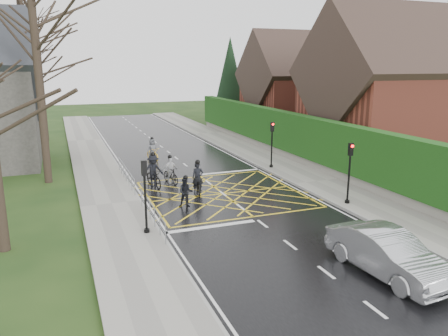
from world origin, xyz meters
TOP-DOWN VIEW (x-y plane):
  - ground at (0.00, 0.00)m, footprint 120.00×120.00m
  - road at (0.00, 0.00)m, footprint 9.00×80.00m
  - sidewalk_right at (6.00, 0.00)m, footprint 3.00×80.00m
  - sidewalk_left at (-6.00, 0.00)m, footprint 3.00×80.00m
  - stone_wall at (7.75, 6.00)m, footprint 0.50×38.00m
  - hedge at (7.75, 6.00)m, footprint 0.90×38.00m
  - house_near at (14.75, 4.00)m, footprint 11.80×9.80m
  - house_far at (14.75, 18.00)m, footprint 9.80×8.80m
  - conifer at (10.75, 26.00)m, footprint 4.60×4.60m
  - tree_near at (-9.00, 6.00)m, footprint 9.24×9.24m
  - tree_mid at (-10.00, 14.00)m, footprint 10.08×10.08m
  - tree_far at (-9.30, 22.00)m, footprint 8.40×8.40m
  - railing_south at (-4.65, -3.50)m, footprint 0.05×5.04m
  - railing_north at (-4.65, 4.00)m, footprint 0.05×6.04m
  - traffic_light_ne at (5.10, 4.20)m, footprint 0.24×0.31m
  - traffic_light_se at (5.10, -4.20)m, footprint 0.24×0.31m
  - traffic_light_sw at (-5.10, -4.50)m, footprint 0.24×0.31m
  - cyclist_rear at (-1.24, 0.57)m, footprint 1.06×2.05m
  - cyclist_back at (-2.52, -1.48)m, footprint 0.91×1.69m
  - cyclist_mid at (-3.23, 2.83)m, footprint 1.31×2.19m
  - cyclist_front at (-2.16, 3.14)m, footprint 1.00×1.80m
  - cyclist_lead at (-1.80, 9.97)m, footprint 1.05×1.88m
  - car at (1.82, -10.80)m, footprint 1.98×4.75m

SIDE VIEW (x-z plane):
  - ground at x=0.00m, z-range 0.00..0.00m
  - road at x=0.00m, z-range 0.00..0.01m
  - sidewalk_right at x=6.00m, z-range 0.00..0.15m
  - sidewalk_left at x=-6.00m, z-range 0.00..0.15m
  - stone_wall at x=7.75m, z-range 0.00..0.70m
  - cyclist_lead at x=-1.80m, z-range -0.27..1.46m
  - cyclist_rear at x=-1.24m, z-range -0.33..1.56m
  - cyclist_back at x=-2.52m, z-range -0.20..1.43m
  - cyclist_front at x=-2.16m, z-range -0.23..1.51m
  - cyclist_mid at x=-3.23m, z-range -0.27..1.77m
  - car at x=1.82m, z-range 0.00..1.53m
  - railing_south at x=-4.65m, z-range 0.27..1.29m
  - railing_north at x=-4.65m, z-range 0.27..1.30m
  - traffic_light_ne at x=5.10m, z-range 0.06..3.27m
  - traffic_light_se at x=5.10m, z-range 0.06..3.27m
  - traffic_light_sw at x=-5.10m, z-range 0.06..3.27m
  - hedge at x=7.75m, z-range 0.70..3.50m
  - house_far at x=14.75m, z-range -0.79..9.51m
  - house_near at x=14.75m, z-range -0.92..10.38m
  - conifer at x=10.75m, z-range -0.01..9.99m
  - tree_far at x=-9.30m, z-range 1.99..12.39m
  - tree_near at x=-9.00m, z-range 2.19..13.63m
  - tree_mid at x=-10.00m, z-range 2.39..14.87m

